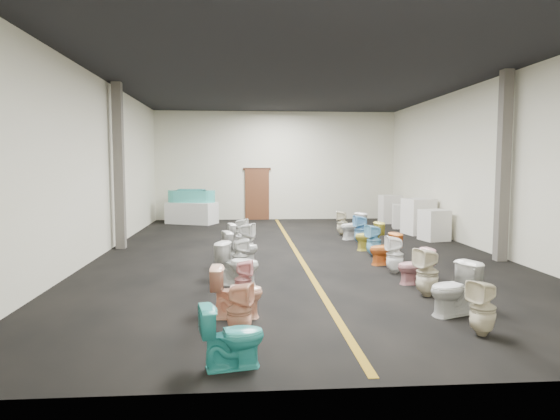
# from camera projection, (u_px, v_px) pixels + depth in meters

# --- Properties ---
(floor) EXTENTS (16.00, 16.00, 0.00)m
(floor) POSITION_uv_depth(u_px,v_px,m) (296.00, 252.00, 13.11)
(floor) COLOR black
(floor) RESTS_ON ground
(ceiling) EXTENTS (16.00, 16.00, 0.00)m
(ceiling) POSITION_uv_depth(u_px,v_px,m) (297.00, 78.00, 12.70)
(ceiling) COLOR black
(ceiling) RESTS_ON ground
(wall_back) EXTENTS (10.00, 0.00, 10.00)m
(wall_back) POSITION_uv_depth(u_px,v_px,m) (276.00, 166.00, 20.85)
(wall_back) COLOR beige
(wall_back) RESTS_ON ground
(wall_front) EXTENTS (10.00, 0.00, 10.00)m
(wall_front) POSITION_uv_depth(u_px,v_px,m) (383.00, 169.00, 4.96)
(wall_front) COLOR beige
(wall_front) RESTS_ON ground
(wall_left) EXTENTS (0.00, 16.00, 16.00)m
(wall_left) POSITION_uv_depth(u_px,v_px,m) (99.00, 167.00, 12.53)
(wall_left) COLOR beige
(wall_left) RESTS_ON ground
(wall_right) EXTENTS (0.00, 16.00, 16.00)m
(wall_right) POSITION_uv_depth(u_px,v_px,m) (483.00, 166.00, 13.27)
(wall_right) COLOR beige
(wall_right) RESTS_ON ground
(aisle_stripe) EXTENTS (0.12, 15.60, 0.01)m
(aisle_stripe) POSITION_uv_depth(u_px,v_px,m) (296.00, 252.00, 13.11)
(aisle_stripe) COLOR #876213
(aisle_stripe) RESTS_ON floor
(back_door) EXTENTS (1.00, 0.10, 2.10)m
(back_door) POSITION_uv_depth(u_px,v_px,m) (257.00, 195.00, 20.84)
(back_door) COLOR #562D19
(back_door) RESTS_ON floor
(door_frame) EXTENTS (1.15, 0.08, 0.10)m
(door_frame) POSITION_uv_depth(u_px,v_px,m) (257.00, 169.00, 20.75)
(door_frame) COLOR #331C11
(door_frame) RESTS_ON back_door
(column_left) EXTENTS (0.25, 0.25, 4.50)m
(column_left) POSITION_uv_depth(u_px,v_px,m) (119.00, 166.00, 13.54)
(column_left) COLOR #59544C
(column_left) RESTS_ON floor
(column_right) EXTENTS (0.25, 0.25, 4.50)m
(column_right) POSITION_uv_depth(u_px,v_px,m) (503.00, 167.00, 11.76)
(column_right) COLOR #59544C
(column_right) RESTS_ON floor
(display_table) EXTENTS (2.09, 1.59, 0.83)m
(display_table) POSITION_uv_depth(u_px,v_px,m) (192.00, 213.00, 19.47)
(display_table) COLOR silver
(display_table) RESTS_ON floor
(bathtub) EXTENTS (1.84, 0.86, 0.55)m
(bathtub) POSITION_uv_depth(u_px,v_px,m) (192.00, 196.00, 19.41)
(bathtub) COLOR #3EB4A9
(bathtub) RESTS_ON display_table
(appliance_crate_a) EXTENTS (0.87, 0.87, 0.93)m
(appliance_crate_a) POSITION_uv_depth(u_px,v_px,m) (434.00, 225.00, 15.14)
(appliance_crate_a) COLOR silver
(appliance_crate_a) RESTS_ON floor
(appliance_crate_b) EXTENTS (1.00, 1.00, 1.18)m
(appliance_crate_b) POSITION_uv_depth(u_px,v_px,m) (418.00, 216.00, 16.49)
(appliance_crate_b) COLOR white
(appliance_crate_b) RESTS_ON floor
(appliance_crate_c) EXTENTS (0.91, 0.91, 0.86)m
(appliance_crate_c) POSITION_uv_depth(u_px,v_px,m) (403.00, 216.00, 18.05)
(appliance_crate_c) COLOR silver
(appliance_crate_c) RESTS_ON floor
(appliance_crate_d) EXTENTS (0.78, 0.78, 1.10)m
(appliance_crate_d) POSITION_uv_depth(u_px,v_px,m) (390.00, 209.00, 19.64)
(appliance_crate_d) COLOR silver
(appliance_crate_d) RESTS_ON floor
(toilet_left_0) EXTENTS (0.79, 0.55, 0.74)m
(toilet_left_0) POSITION_uv_depth(u_px,v_px,m) (232.00, 336.00, 5.62)
(toilet_left_0) COLOR teal
(toilet_left_0) RESTS_ON floor
(toilet_left_1) EXTENTS (0.42, 0.41, 0.74)m
(toilet_left_1) POSITION_uv_depth(u_px,v_px,m) (239.00, 311.00, 6.60)
(toilet_left_1) COLOR #EAA684
(toilet_left_1) RESTS_ON floor
(toilet_left_2) EXTENTS (0.79, 0.47, 0.79)m
(toilet_left_2) POSITION_uv_depth(u_px,v_px,m) (237.00, 292.00, 7.48)
(toilet_left_2) COLOR #FFB998
(toilet_left_2) RESTS_ON floor
(toilet_left_3) EXTENTS (0.35, 0.34, 0.68)m
(toilet_left_3) POSITION_uv_depth(u_px,v_px,m) (243.00, 280.00, 8.49)
(toilet_left_3) COLOR pink
(toilet_left_3) RESTS_ON floor
(toilet_left_4) EXTENTS (0.92, 0.72, 0.82)m
(toilet_left_4) POSITION_uv_depth(u_px,v_px,m) (238.00, 264.00, 9.50)
(toilet_left_4) COLOR white
(toilet_left_4) RESTS_ON floor
(toilet_left_5) EXTENTS (0.40, 0.40, 0.75)m
(toilet_left_5) POSITION_uv_depth(u_px,v_px,m) (240.00, 256.00, 10.48)
(toilet_left_5) COLOR silver
(toilet_left_5) RESTS_ON floor
(toilet_left_6) EXTENTS (0.89, 0.66, 0.81)m
(toilet_left_6) POSITION_uv_depth(u_px,v_px,m) (241.00, 248.00, 11.30)
(toilet_left_6) COLOR silver
(toilet_left_6) RESTS_ON floor
(toilet_left_7) EXTENTS (0.51, 0.50, 0.86)m
(toilet_left_7) POSITION_uv_depth(u_px,v_px,m) (246.00, 240.00, 12.33)
(toilet_left_7) COLOR white
(toilet_left_7) RESTS_ON floor
(toilet_left_8) EXTENTS (0.81, 0.58, 0.74)m
(toilet_left_8) POSITION_uv_depth(u_px,v_px,m) (242.00, 237.00, 13.34)
(toilet_left_8) COLOR white
(toilet_left_8) RESTS_ON floor
(toilet_left_9) EXTENTS (0.46, 0.46, 0.77)m
(toilet_left_9) POSITION_uv_depth(u_px,v_px,m) (241.00, 232.00, 14.17)
(toilet_left_9) COLOR white
(toilet_left_9) RESTS_ON floor
(toilet_right_0) EXTENTS (0.46, 0.46, 0.76)m
(toilet_right_0) POSITION_uv_depth(u_px,v_px,m) (483.00, 308.00, 6.69)
(toilet_right_0) COLOR beige
(toilet_right_0) RESTS_ON floor
(toilet_right_1) EXTENTS (0.91, 0.72, 0.81)m
(toilet_right_1) POSITION_uv_depth(u_px,v_px,m) (454.00, 289.00, 7.60)
(toilet_right_1) COLOR silver
(toilet_right_1) RESTS_ON floor
(toilet_right_2) EXTENTS (0.49, 0.48, 0.85)m
(toilet_right_2) POSITION_uv_depth(u_px,v_px,m) (427.00, 272.00, 8.68)
(toilet_right_2) COLOR beige
(toilet_right_2) RESTS_ON floor
(toilet_right_3) EXTENTS (0.73, 0.48, 0.69)m
(toilet_right_3) POSITION_uv_depth(u_px,v_px,m) (415.00, 266.00, 9.60)
(toilet_right_3) COLOR #D08C91
(toilet_right_3) RESTS_ON floor
(toilet_right_4) EXTENTS (0.37, 0.36, 0.80)m
(toilet_right_4) POSITION_uv_depth(u_px,v_px,m) (395.00, 255.00, 10.53)
(toilet_right_4) COLOR white
(toilet_right_4) RESTS_ON floor
(toilet_right_5) EXTENTS (0.79, 0.56, 0.73)m
(toilet_right_5) POSITION_uv_depth(u_px,v_px,m) (385.00, 249.00, 11.45)
(toilet_right_5) COLOR orange
(toilet_right_5) RESTS_ON floor
(toilet_right_6) EXTENTS (0.45, 0.45, 0.80)m
(toilet_right_6) POSITION_uv_depth(u_px,v_px,m) (374.00, 241.00, 12.48)
(toilet_right_6) COLOR #7EC8E9
(toilet_right_6) RESTS_ON floor
(toilet_right_7) EXTENTS (0.79, 0.52, 0.76)m
(toilet_right_7) POSITION_uv_depth(u_px,v_px,m) (369.00, 236.00, 13.38)
(toilet_right_7) COLOR #D9CA45
(toilet_right_7) RESTS_ON floor
(toilet_right_8) EXTENTS (0.43, 0.42, 0.85)m
(toilet_right_8) POSITION_uv_depth(u_px,v_px,m) (361.00, 230.00, 14.32)
(toilet_right_8) COLOR #76BCED
(toilet_right_8) RESTS_ON floor
(toilet_right_9) EXTENTS (0.91, 0.74, 0.81)m
(toilet_right_9) POSITION_uv_depth(u_px,v_px,m) (353.00, 226.00, 15.36)
(toilet_right_9) COLOR silver
(toilet_right_9) RESTS_ON floor
(toilet_right_10) EXTENTS (0.45, 0.44, 0.80)m
(toilet_right_10) POSITION_uv_depth(u_px,v_px,m) (342.00, 223.00, 16.21)
(toilet_right_10) COLOR beige
(toilet_right_10) RESTS_ON floor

